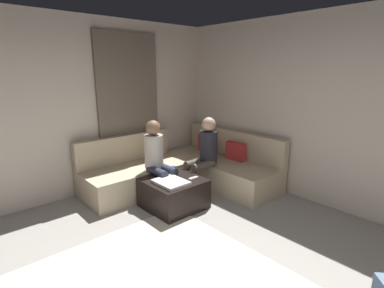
{
  "coord_description": "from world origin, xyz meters",
  "views": [
    {
      "loc": [
        1.53,
        -1.19,
        1.94
      ],
      "look_at": [
        -1.63,
        1.63,
        0.85
      ],
      "focal_mm": 27.62,
      "sensor_mm": 36.0,
      "label": 1
    }
  ],
  "objects_px": {
    "ottoman": "(173,193)",
    "person_on_couch_side": "(158,157)",
    "person_on_couch_back": "(204,152)",
    "sectional_couch": "(185,169)",
    "coffee_mug": "(174,169)",
    "game_remote": "(193,178)"
  },
  "relations": [
    {
      "from": "sectional_couch",
      "to": "coffee_mug",
      "type": "xyz_separation_m",
      "value": [
        0.3,
        -0.48,
        0.19
      ]
    },
    {
      "from": "sectional_couch",
      "to": "person_on_couch_back",
      "type": "bearing_deg",
      "value": 7.93
    },
    {
      "from": "sectional_couch",
      "to": "person_on_couch_side",
      "type": "distance_m",
      "value": 0.77
    },
    {
      "from": "ottoman",
      "to": "person_on_couch_back",
      "type": "distance_m",
      "value": 0.86
    },
    {
      "from": "coffee_mug",
      "to": "game_remote",
      "type": "relative_size",
      "value": 0.63
    },
    {
      "from": "coffee_mug",
      "to": "game_remote",
      "type": "bearing_deg",
      "value": 5.71
    },
    {
      "from": "coffee_mug",
      "to": "game_remote",
      "type": "xyz_separation_m",
      "value": [
        0.4,
        0.04,
        -0.04
      ]
    },
    {
      "from": "sectional_couch",
      "to": "person_on_couch_back",
      "type": "relative_size",
      "value": 2.12
    },
    {
      "from": "coffee_mug",
      "to": "person_on_couch_side",
      "type": "distance_m",
      "value": 0.3
    },
    {
      "from": "coffee_mug",
      "to": "person_on_couch_back",
      "type": "xyz_separation_m",
      "value": [
        0.09,
        0.54,
        0.19
      ]
    },
    {
      "from": "sectional_couch",
      "to": "person_on_couch_side",
      "type": "xyz_separation_m",
      "value": [
        0.15,
        -0.66,
        0.38
      ]
    },
    {
      "from": "sectional_couch",
      "to": "person_on_couch_back",
      "type": "distance_m",
      "value": 0.55
    },
    {
      "from": "game_remote",
      "to": "person_on_couch_back",
      "type": "xyz_separation_m",
      "value": [
        -0.31,
        0.5,
        0.23
      ]
    },
    {
      "from": "ottoman",
      "to": "person_on_couch_side",
      "type": "relative_size",
      "value": 0.63
    },
    {
      "from": "person_on_couch_side",
      "to": "ottoman",
      "type": "bearing_deg",
      "value": 89.19
    },
    {
      "from": "game_remote",
      "to": "ottoman",
      "type": "bearing_deg",
      "value": -129.29
    },
    {
      "from": "sectional_couch",
      "to": "coffee_mug",
      "type": "distance_m",
      "value": 0.6
    },
    {
      "from": "game_remote",
      "to": "person_on_couch_side",
      "type": "height_order",
      "value": "person_on_couch_side"
    },
    {
      "from": "ottoman",
      "to": "person_on_couch_side",
      "type": "distance_m",
      "value": 0.58
    },
    {
      "from": "sectional_couch",
      "to": "coffee_mug",
      "type": "height_order",
      "value": "sectional_couch"
    },
    {
      "from": "ottoman",
      "to": "game_remote",
      "type": "bearing_deg",
      "value": 50.71
    },
    {
      "from": "ottoman",
      "to": "coffee_mug",
      "type": "height_order",
      "value": "coffee_mug"
    }
  ]
}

